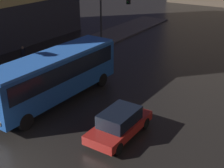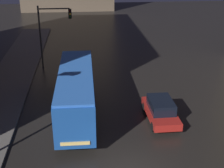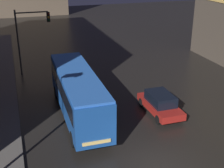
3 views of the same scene
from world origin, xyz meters
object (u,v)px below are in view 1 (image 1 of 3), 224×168
object	(u,v)px
bus_near	(55,73)
pedestrian_mid	(23,55)
car_taxi	(120,123)
traffic_light_main	(110,11)

from	to	relation	value
bus_near	pedestrian_mid	size ratio (longest dim) A/B	5.53
car_taxi	pedestrian_mid	distance (m)	12.83
car_taxi	traffic_light_main	size ratio (longest dim) A/B	0.69
car_taxi	pedestrian_mid	xyz separation A→B (m)	(-12.12, 4.17, 0.49)
bus_near	pedestrian_mid	xyz separation A→B (m)	(-6.35, 2.90, -0.77)
bus_near	pedestrian_mid	world-z (taller)	bus_near
bus_near	car_taxi	distance (m)	6.05
car_taxi	traffic_light_main	bearing A→B (deg)	-54.49
car_taxi	bus_near	bearing A→B (deg)	-12.69
car_taxi	traffic_light_main	world-z (taller)	traffic_light_main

